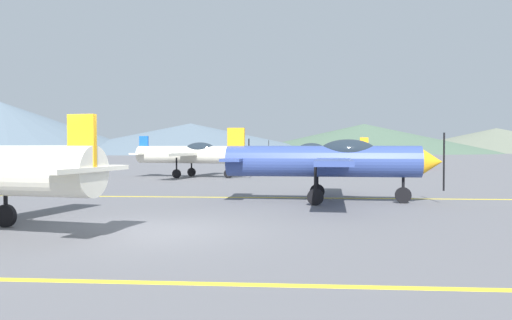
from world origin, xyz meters
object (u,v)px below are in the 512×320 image
(airplane_mid, at_px, (331,160))
(car_sedan, at_px, (404,158))
(airplane_far, at_px, (191,154))
(airplane_back, at_px, (319,153))

(airplane_mid, relative_size, car_sedan, 1.79)
(airplane_mid, xyz_separation_m, airplane_far, (-7.41, 13.21, 0.00))
(airplane_mid, xyz_separation_m, airplane_back, (0.47, 19.99, 0.00))
(airplane_mid, height_order, car_sedan, airplane_mid)
(airplane_far, bearing_deg, airplane_mid, -60.69)
(airplane_mid, distance_m, airplane_back, 19.99)
(airplane_far, bearing_deg, airplane_back, 40.71)
(airplane_back, bearing_deg, car_sedan, 42.94)
(airplane_mid, height_order, airplane_far, same)
(airplane_far, relative_size, airplane_back, 1.00)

